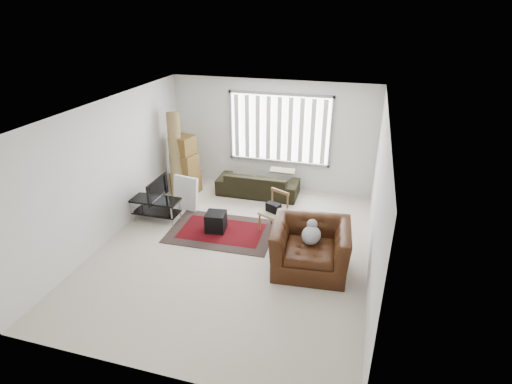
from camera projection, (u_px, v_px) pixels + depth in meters
room at (242, 154)px, 7.37m from camera, size 6.00×6.02×2.71m
persian_rug at (222, 231)px, 8.25m from camera, size 2.18×1.49×0.02m
tv_stand at (156, 205)px, 8.53m from camera, size 1.02×0.46×0.51m
tv at (154, 189)px, 8.36m from camera, size 0.11×0.83×0.48m
subwoofer at (216, 222)px, 8.20m from camera, size 0.44×0.44×0.39m
moving_boxes at (185, 167)px, 9.70m from camera, size 0.68×0.64×1.44m
white_flatpack at (186, 193)px, 9.03m from camera, size 0.63×0.31×0.77m
rolled_rug at (176, 156)px, 9.41m from camera, size 0.56×0.79×2.05m
sofa at (258, 180)px, 9.70m from camera, size 1.98×0.88×0.76m
side_chair at (274, 210)px, 8.08m from camera, size 0.62×0.62×0.87m
armchair at (311, 244)px, 6.92m from camera, size 1.42×1.26×0.98m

